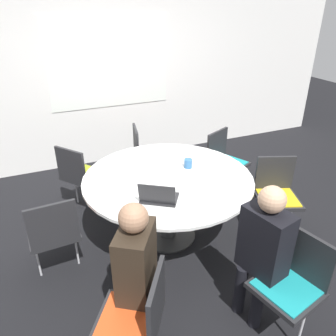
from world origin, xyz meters
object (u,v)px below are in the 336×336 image
person_0 (134,265)px  coffee_cup (188,163)px  chair_1 (293,279)px  laptop (159,197)px  person_1 (263,246)px  chair_4 (146,151)px  chair_5 (80,172)px  chair_2 (277,190)px  chair_6 (53,230)px  chair_0 (138,315)px  chair_3 (224,158)px

person_0 → coffee_cup: person_0 is taller
chair_1 → laptop: 1.26m
person_1 → chair_4: bearing=-10.6°
chair_5 → coffee_cup: size_ratio=8.88×
chair_2 → chair_4: (-0.96, 1.54, 0.00)m
person_0 → chair_6: bearing=61.6°
person_1 → laptop: size_ratio=2.95×
chair_0 → chair_2: same height
coffee_cup → chair_5: bearing=142.7°
chair_1 → chair_5: (-1.16, 2.33, 0.00)m
chair_1 → person_1: 0.32m
laptop → chair_6: bearing=17.4°
chair_0 → chair_2: 2.10m
chair_1 → chair_5: size_ratio=1.00×
chair_4 → coffee_cup: 1.11m
chair_3 → chair_5: bearing=-35.8°
person_1 → chair_1: bearing=-160.9°
chair_0 → chair_5: size_ratio=1.00×
chair_0 → coffee_cup: 1.75m
chair_2 → person_1: (-0.87, -0.85, 0.19)m
chair_6 → laptop: bearing=-19.1°
chair_2 → person_1: person_1 is taller
laptop → person_1: bearing=155.9°
chair_5 → person_1: size_ratio=0.71×
chair_4 → laptop: bearing=-3.9°
person_0 → chair_0: bearing=-160.9°
chair_0 → chair_1: bearing=-64.3°
chair_2 → chair_1: bearing=76.7°
chair_5 → chair_6: bearing=-58.6°
person_1 → chair_3: bearing=-36.6°
chair_0 → laptop: bearing=3.8°
chair_5 → chair_6: size_ratio=1.00×
chair_0 → chair_5: (-0.01, 2.18, 0.00)m
chair_0 → laptop: laptop is taller
chair_6 → person_1: 1.81m
chair_1 → chair_2: 1.29m
chair_5 → coffee_cup: 1.34m
chair_6 → coffee_cup: (1.46, 0.24, 0.28)m
chair_6 → person_0: bearing=-65.0°
chair_4 → chair_5: bearing=-62.5°
chair_3 → laptop: laptop is taller
chair_1 → coffee_cup: 1.57m
person_1 → coffee_cup: (0.02, 1.32, 0.09)m
chair_1 → person_0: person_0 is taller
laptop → coffee_cup: size_ratio=4.22×
chair_3 → chair_6: (-2.22, -0.70, 0.00)m
chair_1 → coffee_cup: bearing=-8.6°
chair_5 → laptop: (0.51, -1.30, 0.28)m
chair_0 → chair_6: size_ratio=1.00×
person_0 → laptop: size_ratio=2.95×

